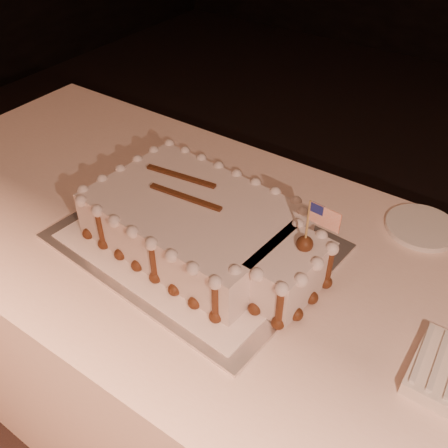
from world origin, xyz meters
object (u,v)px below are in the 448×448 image
Objects in this scene: sheet_cake at (204,227)px; side_plate at (422,227)px; cake_board at (194,241)px; banquet_table at (312,403)px.

side_plate is (0.37, 0.34, -0.05)m from sheet_cake.
cake_board is at bearing -139.98° from side_plate.
sheet_cake is 0.50m from side_plate.
banquet_table is 0.53m from sheet_cake.
banquet_table is at bearing -103.20° from side_plate.
sheet_cake is at bearing -137.55° from side_plate.
banquet_table is 4.35× the size of sheet_cake.
sheet_cake is 3.41× the size of side_plate.
sheet_cake reaches higher than cake_board.
cake_board is (-0.32, -0.02, 0.38)m from banquet_table.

